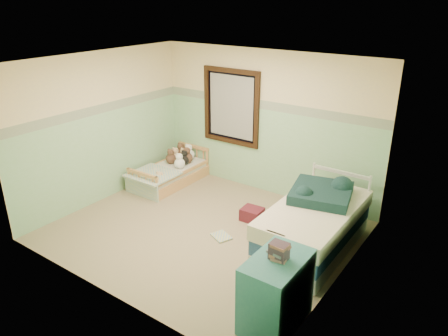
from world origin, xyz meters
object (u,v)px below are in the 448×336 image
Objects in this scene: plush_floor_cream at (157,180)px; plush_floor_tan at (160,185)px; twin_bed_frame at (312,241)px; floor_book at (221,236)px; red_pillow at (252,214)px; dresser at (276,292)px; toddler_bed_frame at (170,178)px.

plush_floor_tan is (0.23, -0.14, 0.01)m from plush_floor_cream.
floor_book is (-1.21, -0.50, -0.10)m from twin_bed_frame.
plush_floor_cream is at bearing 177.70° from red_pillow.
twin_bed_frame is 1.13m from red_pillow.
floor_book is at bearing -97.54° from red_pillow.
dresser is at bearing -27.87° from plush_floor_cream.
red_pillow reaches higher than toddler_bed_frame.
dresser is (3.54, -1.87, 0.29)m from plush_floor_cream.
red_pillow is (1.91, 0.05, -0.03)m from plush_floor_tan.
plush_floor_cream is at bearing 152.13° from dresser.
plush_floor_cream is 0.26m from plush_floor_tan.
toddler_bed_frame is 2.06m from red_pillow.
toddler_bed_frame reaches higher than floor_book.
plush_floor_cream is at bearing -177.76° from floor_book.
dresser is 2.80× the size of floor_book.
floor_book is (-1.50, 1.08, -0.39)m from dresser.
dresser reaches higher than plush_floor_cream.
floor_book is (2.05, -0.79, -0.10)m from plush_floor_cream.
toddler_bed_frame is at bearing 170.16° from twin_bed_frame.
plush_floor_cream is at bearing 148.98° from plush_floor_tan.
dresser reaches higher than toddler_bed_frame.
plush_floor_tan is 0.79× the size of red_pillow.
twin_bed_frame is at bearing -9.84° from toddler_bed_frame.
toddler_bed_frame is at bearing 65.84° from plush_floor_cream.
plush_floor_cream reaches higher than red_pillow.
toddler_bed_frame is 4.05m from dresser.
toddler_bed_frame is at bearing 148.19° from dresser.
plush_floor_cream is (-0.11, -0.25, 0.02)m from toddler_bed_frame.
plush_floor_cream reaches higher than twin_bed_frame.
dresser is at bearing -31.81° from toddler_bed_frame.
floor_book is at bearing -28.38° from toddler_bed_frame.
floor_book is at bearing 144.11° from dresser.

